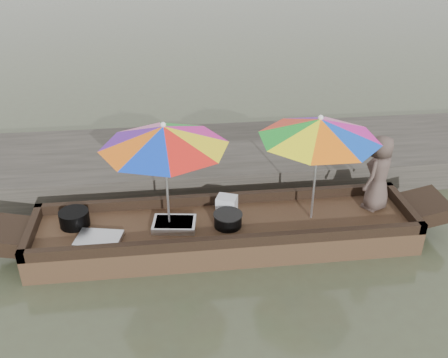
{
  "coord_description": "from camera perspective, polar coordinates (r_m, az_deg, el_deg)",
  "views": [
    {
      "loc": [
        -0.71,
        -5.79,
        4.23
      ],
      "look_at": [
        0.0,
        0.1,
        1.0
      ],
      "focal_mm": 40.0,
      "sensor_mm": 36.0,
      "label": 1
    }
  ],
  "objects": [
    {
      "name": "water",
      "position": [
        7.2,
        0.1,
        -7.38
      ],
      "size": [
        80.0,
        80.0,
        0.0
      ],
      "primitive_type": "plane",
      "color": "#444D35",
      "rests_on": "ground"
    },
    {
      "name": "dock",
      "position": [
        8.95,
        -1.62,
        2.16
      ],
      "size": [
        22.0,
        2.2,
        0.5
      ],
      "primitive_type": "cube",
      "color": "#2D2B26",
      "rests_on": "ground"
    },
    {
      "name": "boat_hull",
      "position": [
        7.1,
        0.1,
        -6.24
      ],
      "size": [
        5.34,
        1.2,
        0.35
      ],
      "primitive_type": "cube",
      "color": "#3B2619",
      "rests_on": "water"
    },
    {
      "name": "cooking_pot",
      "position": [
        7.21,
        -16.74,
        -4.32
      ],
      "size": [
        0.41,
        0.41,
        0.22
      ],
      "primitive_type": "cylinder",
      "color": "black",
      "rests_on": "boat_hull"
    },
    {
      "name": "tray_crayfish",
      "position": [
        6.93,
        -5.7,
        -5.17
      ],
      "size": [
        0.63,
        0.48,
        0.09
      ],
      "primitive_type": "cube",
      "rotation": [
        0.0,
        0.0,
        -0.14
      ],
      "color": "silver",
      "rests_on": "boat_hull"
    },
    {
      "name": "tray_scallop",
      "position": [
        6.84,
        -14.12,
        -6.67
      ],
      "size": [
        0.66,
        0.52,
        0.06
      ],
      "primitive_type": "cube",
      "rotation": [
        0.0,
        0.0,
        -0.22
      ],
      "color": "silver",
      "rests_on": "boat_hull"
    },
    {
      "name": "charcoal_grill",
      "position": [
        6.9,
        0.45,
        -4.74
      ],
      "size": [
        0.38,
        0.38,
        0.18
      ],
      "primitive_type": "cylinder",
      "color": "black",
      "rests_on": "boat_hull"
    },
    {
      "name": "supply_bag",
      "position": [
        7.17,
        0.31,
        -2.96
      ],
      "size": [
        0.34,
        0.31,
        0.26
      ],
      "primitive_type": "cube",
      "rotation": [
        0.0,
        0.0,
        -0.39
      ],
      "color": "silver",
      "rests_on": "boat_hull"
    },
    {
      "name": "vendor",
      "position": [
        7.42,
        17.33,
        0.68
      ],
      "size": [
        0.66,
        0.64,
        1.14
      ],
      "primitive_type": "imported",
      "rotation": [
        0.0,
        0.0,
        3.84
      ],
      "color": "#4C3D37",
      "rests_on": "boat_hull"
    },
    {
      "name": "umbrella_bow",
      "position": [
        6.57,
        -6.59,
        0.16
      ],
      "size": [
        1.78,
        1.78,
        1.55
      ],
      "primitive_type": null,
      "rotation": [
        0.0,
        0.0,
        0.07
      ],
      "color": "#E51496",
      "rests_on": "boat_hull"
    },
    {
      "name": "umbrella_stern",
      "position": [
        6.85,
        10.44,
        1.12
      ],
      "size": [
        2.13,
        2.13,
        1.55
      ],
      "primitive_type": null,
      "rotation": [
        0.0,
        0.0,
        -0.4
      ],
      "color": "#E514A0",
      "rests_on": "boat_hull"
    }
  ]
}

